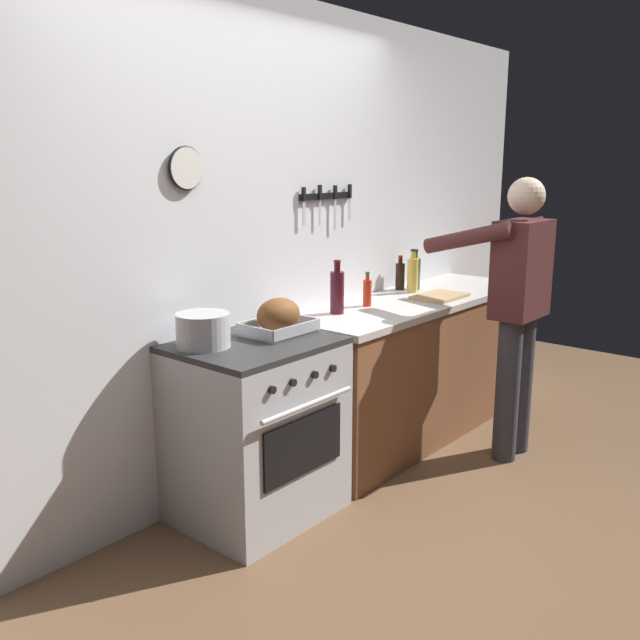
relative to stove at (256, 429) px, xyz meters
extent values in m
plane|color=brown|center=(0.22, -0.99, -0.45)|extent=(8.00, 8.00, 0.00)
cube|color=silver|center=(0.22, 0.36, 0.85)|extent=(6.00, 0.10, 2.60)
cube|color=black|center=(0.91, 0.30, 1.10)|extent=(0.46, 0.02, 0.04)
cube|color=silver|center=(0.70, 0.29, 1.01)|extent=(0.02, 0.00, 0.14)
cube|color=black|center=(0.70, 0.29, 1.12)|extent=(0.02, 0.02, 0.08)
cube|color=silver|center=(0.84, 0.29, 1.00)|extent=(0.02, 0.00, 0.14)
cube|color=black|center=(0.84, 0.29, 1.12)|extent=(0.02, 0.02, 0.09)
cube|color=silver|center=(0.98, 0.29, 0.99)|extent=(0.02, 0.00, 0.18)
cube|color=black|center=(0.98, 0.29, 1.12)|extent=(0.02, 0.02, 0.08)
cube|color=silver|center=(1.12, 0.29, 1.01)|extent=(0.02, 0.00, 0.13)
cube|color=black|center=(1.12, 0.29, 1.12)|extent=(0.02, 0.02, 0.08)
cylinder|color=white|center=(-0.13, 0.29, 1.26)|extent=(0.19, 0.02, 0.19)
torus|color=black|center=(-0.13, 0.29, 1.26)|extent=(0.21, 0.02, 0.21)
cube|color=brown|center=(1.42, 0.00, -0.02)|extent=(2.00, 0.62, 0.86)
cube|color=silver|center=(1.42, 0.00, 0.43)|extent=(2.03, 0.65, 0.04)
cube|color=#BCBCC1|center=(0.00, 0.00, -0.02)|extent=(0.76, 0.62, 0.87)
cube|color=black|center=(0.00, -0.31, 0.00)|extent=(0.53, 0.01, 0.28)
cube|color=#2D2D2D|center=(0.00, 0.00, 0.43)|extent=(0.76, 0.62, 0.03)
cylinder|color=black|center=(-0.21, -0.32, 0.33)|extent=(0.04, 0.02, 0.04)
cylinder|color=black|center=(-0.08, -0.32, 0.33)|extent=(0.04, 0.02, 0.04)
cylinder|color=black|center=(0.08, -0.32, 0.33)|extent=(0.04, 0.02, 0.04)
cylinder|color=black|center=(0.21, -0.32, 0.33)|extent=(0.04, 0.02, 0.04)
cylinder|color=silver|center=(0.00, -0.34, 0.21)|extent=(0.61, 0.02, 0.02)
cylinder|color=#383842|center=(1.42, -0.67, -0.02)|extent=(0.14, 0.14, 0.86)
cylinder|color=#383842|center=(1.60, -0.67, -0.02)|extent=(0.14, 0.14, 0.86)
cube|color=#4C2323|center=(1.51, -0.67, 0.69)|extent=(0.38, 0.22, 0.56)
sphere|color=beige|center=(1.51, -0.67, 1.10)|extent=(0.21, 0.21, 0.21)
cylinder|color=#4C2323|center=(1.30, -0.42, 0.87)|extent=(0.09, 0.55, 0.22)
cylinder|color=#4C2323|center=(1.72, -0.42, 0.87)|extent=(0.09, 0.55, 0.22)
cube|color=#B7B7BC|center=(0.19, 0.02, 0.46)|extent=(0.34, 0.25, 0.01)
cube|color=#B7B7BC|center=(0.19, -0.11, 0.49)|extent=(0.34, 0.01, 0.05)
cube|color=#B7B7BC|center=(0.19, 0.14, 0.49)|extent=(0.34, 0.01, 0.05)
cube|color=#B7B7BC|center=(0.02, 0.02, 0.49)|extent=(0.01, 0.25, 0.05)
cube|color=#B7B7BC|center=(0.36, 0.02, 0.49)|extent=(0.01, 0.25, 0.05)
ellipsoid|color=brown|center=(0.19, 0.02, 0.55)|extent=(0.25, 0.18, 0.17)
cylinder|color=#B7B7BC|center=(-0.22, 0.11, 0.53)|extent=(0.25, 0.25, 0.16)
cube|color=tan|center=(1.52, -0.13, 0.46)|extent=(0.36, 0.24, 0.02)
cylinder|color=#47141E|center=(0.75, 0.09, 0.57)|extent=(0.08, 0.08, 0.24)
cylinder|color=#47141E|center=(0.75, 0.09, 0.72)|extent=(0.04, 0.04, 0.05)
cylinder|color=maroon|center=(0.75, 0.09, 0.75)|extent=(0.04, 0.04, 0.01)
cylinder|color=black|center=(1.61, 0.23, 0.54)|extent=(0.06, 0.06, 0.18)
cylinder|color=black|center=(1.61, 0.23, 0.65)|extent=(0.03, 0.03, 0.04)
cylinder|color=#B21919|center=(1.61, 0.23, 0.67)|extent=(0.03, 0.03, 0.01)
cylinder|color=gold|center=(1.58, 0.12, 0.56)|extent=(0.07, 0.07, 0.22)
cylinder|color=gold|center=(1.58, 0.12, 0.70)|extent=(0.03, 0.03, 0.05)
cylinder|color=black|center=(1.58, 0.12, 0.73)|extent=(0.04, 0.04, 0.01)
cylinder|color=#385623|center=(1.68, 0.17, 0.55)|extent=(0.07, 0.07, 0.21)
cylinder|color=#385623|center=(1.68, 0.17, 0.68)|extent=(0.03, 0.03, 0.05)
cylinder|color=black|center=(1.68, 0.17, 0.71)|extent=(0.04, 0.04, 0.01)
cylinder|color=red|center=(1.03, 0.08, 0.53)|extent=(0.05, 0.05, 0.16)
cylinder|color=red|center=(1.03, 0.08, 0.62)|extent=(0.02, 0.02, 0.03)
cylinder|color=#197219|center=(1.03, 0.08, 0.65)|extent=(0.03, 0.03, 0.01)
camera|label=1|loc=(-2.27, -2.32, 1.30)|focal=39.02mm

